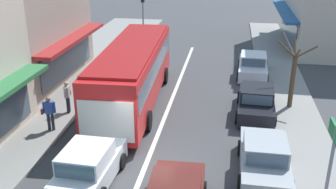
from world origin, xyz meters
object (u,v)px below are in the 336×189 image
object	(u,v)px
city_bus	(133,70)
pedestrian_with_handbag_near	(67,95)
hatchback_queue_far_back	(89,166)
directional_road_sign	(332,155)
traffic_light_downstreet	(143,11)
parked_sedan_kerb_third	(256,102)
street_tree_right	(293,77)
pedestrian_browsing_midblock	(49,111)
parked_sedan_kerb_rear	(253,66)
parked_sedan_kerb_second	(264,159)

from	to	relation	value
city_bus	pedestrian_with_handbag_near	size ratio (longest dim) A/B	6.72
hatchback_queue_far_back	directional_road_sign	distance (m)	8.07
traffic_light_downstreet	parked_sedan_kerb_third	bearing A→B (deg)	-54.86
parked_sedan_kerb_third	hatchback_queue_far_back	bearing A→B (deg)	-131.11
hatchback_queue_far_back	city_bus	bearing A→B (deg)	91.39
hatchback_queue_far_back	directional_road_sign	xyz separation A→B (m)	(7.72, -1.25, 1.97)
street_tree_right	pedestrian_browsing_midblock	distance (m)	11.95
parked_sedan_kerb_rear	pedestrian_with_handbag_near	size ratio (longest dim) A/B	2.61
parked_sedan_kerb_second	parked_sedan_kerb_third	bearing A→B (deg)	90.59
city_bus	hatchback_queue_far_back	xyz separation A→B (m)	(0.18, -7.35, -1.17)
parked_sedan_kerb_third	parked_sedan_kerb_rear	size ratio (longest dim) A/B	1.00
traffic_light_downstreet	pedestrian_browsing_midblock	world-z (taller)	traffic_light_downstreet
traffic_light_downstreet	pedestrian_with_handbag_near	world-z (taller)	traffic_light_downstreet
hatchback_queue_far_back	pedestrian_with_handbag_near	size ratio (longest dim) A/B	2.31
hatchback_queue_far_back	street_tree_right	bearing A→B (deg)	45.36
parked_sedan_kerb_rear	traffic_light_downstreet	world-z (taller)	traffic_light_downstreet
pedestrian_browsing_midblock	traffic_light_downstreet	bearing A→B (deg)	86.86
traffic_light_downstreet	street_tree_right	distance (m)	15.02
city_bus	traffic_light_downstreet	bearing A→B (deg)	100.11
parked_sedan_kerb_second	parked_sedan_kerb_third	size ratio (longest dim) A/B	0.99
city_bus	directional_road_sign	bearing A→B (deg)	-47.45
traffic_light_downstreet	pedestrian_browsing_midblock	size ratio (longest dim) A/B	2.58
pedestrian_browsing_midblock	parked_sedan_kerb_second	bearing A→B (deg)	-11.29
parked_sedan_kerb_rear	pedestrian_browsing_midblock	bearing A→B (deg)	-134.48
parked_sedan_kerb_third	city_bus	bearing A→B (deg)	177.32
parked_sedan_kerb_second	street_tree_right	xyz separation A→B (m)	(1.72, 6.39, 1.10)
parked_sedan_kerb_second	pedestrian_with_handbag_near	xyz separation A→B (m)	(-9.29, 3.83, 0.40)
street_tree_right	city_bus	bearing A→B (deg)	-175.21
hatchback_queue_far_back	directional_road_sign	bearing A→B (deg)	-9.23
street_tree_right	pedestrian_browsing_midblock	size ratio (longest dim) A/B	2.20
pedestrian_with_handbag_near	pedestrian_browsing_midblock	bearing A→B (deg)	-91.02
city_bus	parked_sedan_kerb_rear	world-z (taller)	city_bus
traffic_light_downstreet	hatchback_queue_far_back	bearing A→B (deg)	-83.23
parked_sedan_kerb_third	pedestrian_with_handbag_near	distance (m)	9.37
hatchback_queue_far_back	pedestrian_browsing_midblock	distance (m)	4.69
pedestrian_browsing_midblock	pedestrian_with_handbag_near	bearing A→B (deg)	88.98
city_bus	street_tree_right	world-z (taller)	street_tree_right
traffic_light_downstreet	street_tree_right	world-z (taller)	traffic_light_downstreet
pedestrian_with_handbag_near	street_tree_right	bearing A→B (deg)	13.13
parked_sedan_kerb_rear	directional_road_sign	xyz separation A→B (m)	(1.51, -14.24, 2.01)
parked_sedan_kerb_second	pedestrian_browsing_midblock	bearing A→B (deg)	168.71
street_tree_right	pedestrian_browsing_midblock	world-z (taller)	street_tree_right
pedestrian_browsing_midblock	street_tree_right	bearing A→B (deg)	22.32
directional_road_sign	pedestrian_browsing_midblock	size ratio (longest dim) A/B	2.21
parked_sedan_kerb_third	pedestrian_with_handbag_near	xyz separation A→B (m)	(-9.23, -1.59, 0.40)
parked_sedan_kerb_second	pedestrian_browsing_midblock	size ratio (longest dim) A/B	2.58
parked_sedan_kerb_second	pedestrian_with_handbag_near	world-z (taller)	pedestrian_with_handbag_near
city_bus	parked_sedan_kerb_third	distance (m)	6.46
parked_sedan_kerb_second	pedestrian_with_handbag_near	distance (m)	10.05
parked_sedan_kerb_third	pedestrian_with_handbag_near	world-z (taller)	pedestrian_with_handbag_near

